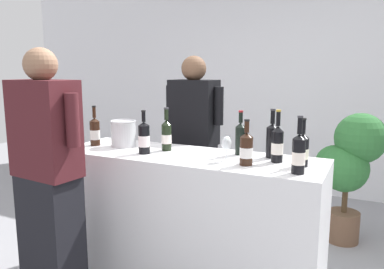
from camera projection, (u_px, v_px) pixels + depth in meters
name	position (u px, v px, depth m)	size (l,w,h in m)	color
wall_back	(276.00, 83.00, 5.00)	(8.00, 0.10, 2.80)	white
counter	(187.00, 219.00, 2.85)	(1.94, 0.62, 0.98)	white
wine_bottle_0	(302.00, 150.00, 2.42)	(0.08, 0.08, 0.31)	black
wine_bottle_1	(166.00, 135.00, 2.89)	(0.08, 0.08, 0.33)	black
wine_bottle_2	(246.00, 149.00, 2.45)	(0.08, 0.08, 0.30)	black
wine_bottle_3	(277.00, 144.00, 2.53)	(0.08, 0.08, 0.35)	black
wine_bottle_4	(144.00, 138.00, 2.79)	(0.08, 0.08, 0.32)	black
wine_bottle_5	(240.00, 137.00, 2.75)	(0.07, 0.07, 0.32)	black
wine_bottle_6	(272.00, 139.00, 2.65)	(0.08, 0.08, 0.34)	black
wine_bottle_7	(299.00, 154.00, 2.25)	(0.08, 0.08, 0.34)	black
wine_bottle_8	(95.00, 132.00, 3.08)	(0.08, 0.08, 0.32)	black
wine_glass	(226.00, 145.00, 2.55)	(0.07, 0.07, 0.17)	silver
ice_bucket	(123.00, 133.00, 3.05)	(0.20, 0.20, 0.21)	silver
person_server	(194.00, 153.00, 3.47)	(0.57, 0.26, 1.70)	black
person_guest	(49.00, 188.00, 2.46)	(0.59, 0.28, 1.72)	black
potted_shrub	(348.00, 163.00, 3.45)	(0.60, 0.50, 1.21)	brown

